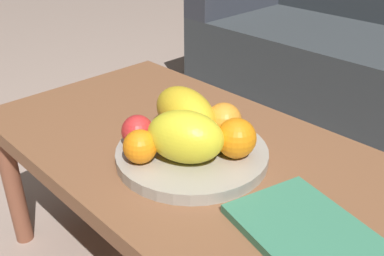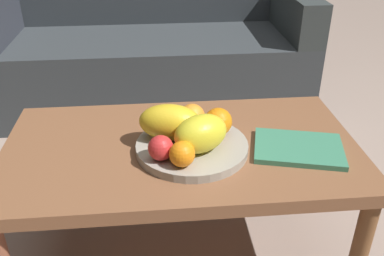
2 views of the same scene
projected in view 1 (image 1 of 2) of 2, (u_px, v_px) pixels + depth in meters
coffee_table at (194, 166)px, 1.00m from camera, size 1.04×0.58×0.42m
fruit_bowl at (192, 154)px, 0.93m from camera, size 0.32×0.32×0.03m
melon_large_front at (183, 113)px, 0.95m from camera, size 0.20×0.14×0.10m
melon_smaller_beside at (185, 137)px, 0.86m from camera, size 0.19×0.17×0.11m
orange_front at (224, 120)px, 0.95m from camera, size 0.08×0.08×0.08m
orange_left at (236, 138)px, 0.88m from camera, size 0.08×0.08×0.08m
orange_right at (140, 147)px, 0.86m from camera, size 0.07×0.07×0.07m
apple_front at (138, 131)px, 0.92m from camera, size 0.07×0.07×0.07m
banana_bunch at (208, 131)px, 0.93m from camera, size 0.16×0.14×0.06m
magazine at (308, 233)px, 0.72m from camera, size 0.29×0.24×0.02m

